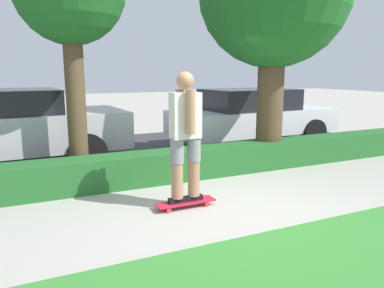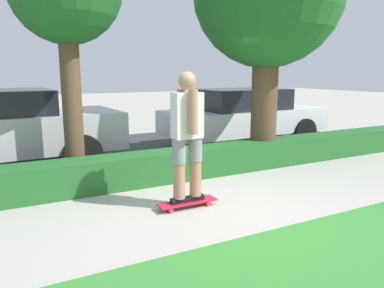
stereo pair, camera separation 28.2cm
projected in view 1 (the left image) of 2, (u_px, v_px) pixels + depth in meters
ground_plane at (222, 206)px, 5.40m from camera, size 60.00×60.00×0.00m
street_asphalt at (136, 151)px, 9.13m from camera, size 13.04×5.00×0.01m
hedge_row at (178, 164)px, 6.77m from camera, size 13.04×0.60×0.53m
skateboard at (186, 202)px, 5.35m from camera, size 0.87×0.24×0.09m
skater_person at (185, 134)px, 5.16m from camera, size 0.52×0.47×1.82m
parked_car_middle at (252, 116)px, 9.76m from camera, size 4.43×1.90×1.48m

